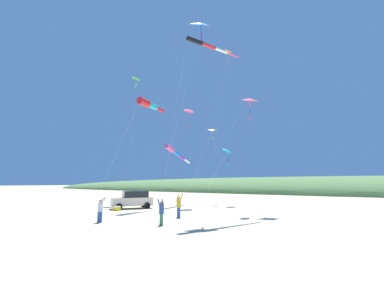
# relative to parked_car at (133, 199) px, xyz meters

# --- Properties ---
(ground_plane) EXTENTS (600.00, 600.00, 0.00)m
(ground_plane) POSITION_rel_parked_car_xyz_m (1.12, 3.96, -0.95)
(ground_plane) COLOR #C6B58C
(dune_ridge_grassy) EXTENTS (28.00, 240.00, 8.90)m
(dune_ridge_grassy) POSITION_rel_parked_car_xyz_m (-53.88, 3.96, -0.95)
(dune_ridge_grassy) COLOR #567A42
(dune_ridge_grassy) RESTS_ON ground_plane
(parked_car) EXTENTS (4.64, 3.79, 1.85)m
(parked_car) POSITION_rel_parked_car_xyz_m (0.00, 0.00, 0.00)
(parked_car) COLOR beige
(parked_car) RESTS_ON ground_plane
(cooler_box) EXTENTS (0.62, 0.42, 0.42)m
(cooler_box) POSITION_rel_parked_car_xyz_m (2.41, 0.43, -0.74)
(cooler_box) COLOR yellow
(cooler_box) RESTS_ON ground_plane
(person_adult_flyer) EXTENTS (0.56, 0.45, 1.73)m
(person_adult_flyer) POSITION_rel_parked_car_xyz_m (7.96, 5.63, -0.01)
(person_adult_flyer) COLOR #335199
(person_adult_flyer) RESTS_ON ground_plane
(person_child_green_jacket) EXTENTS (0.53, 0.59, 1.66)m
(person_child_green_jacket) POSITION_rel_parked_car_xyz_m (6.27, 9.89, -0.05)
(person_child_green_jacket) COLOR #3D7F51
(person_child_green_jacket) RESTS_ON ground_plane
(person_child_grey_jacket) EXTENTS (0.62, 0.51, 1.86)m
(person_child_grey_jacket) POSITION_rel_parked_car_xyz_m (2.76, 8.57, 0.06)
(person_child_grey_jacket) COLOR #335199
(person_child_grey_jacket) RESTS_ON ground_plane
(kite_delta_purple_drifting) EXTENTS (13.51, 4.13, 7.27)m
(kite_delta_purple_drifting) POSITION_rel_parked_car_xyz_m (-10.03, 6.45, 5.86)
(kite_delta_purple_drifting) COLOR #1EB7C6
(kite_delta_purple_drifting) RESTS_ON ground_plane
(kite_delta_magenta_far_left) EXTENTS (4.55, 3.48, 19.66)m
(kite_delta_magenta_far_left) POSITION_rel_parked_car_xyz_m (-1.17, 8.20, 18.24)
(kite_delta_magenta_far_left) COLOR blue
(kite_delta_magenta_far_left) RESTS_ON ground_plane
(kite_delta_white_trailing) EXTENTS (10.37, 3.17, 18.92)m
(kite_delta_white_trailing) POSITION_rel_parked_car_xyz_m (-6.99, 8.39, 17.63)
(kite_delta_white_trailing) COLOR orange
(kite_delta_white_trailing) RESTS_ON ground_plane
(kite_delta_checkered_midright) EXTENTS (7.82, 7.85, 19.68)m
(kite_delta_checkered_midright) POSITION_rel_parked_car_xyz_m (-6.94, -8.13, 18.39)
(kite_delta_checkered_midright) COLOR green
(kite_delta_checkered_midright) RESTS_ON ground_plane
(kite_delta_rainbow_low_near) EXTENTS (13.03, 4.49, 10.57)m
(kite_delta_rainbow_low_near) POSITION_rel_parked_car_xyz_m (-11.63, 3.29, 9.32)
(kite_delta_rainbow_low_near) COLOR yellow
(kite_delta_rainbow_low_near) RESTS_ON ground_plane
(kite_delta_long_streamer_right) EXTENTS (8.80, 5.76, 12.35)m
(kite_delta_long_streamer_right) POSITION_rel_parked_car_xyz_m (-6.72, 2.62, 11.10)
(kite_delta_long_streamer_right) COLOR #EF4C93
(kite_delta_long_streamer_right) RESTS_ON ground_plane
(kite_windsock_small_distant) EXTENTS (9.50, 2.89, 16.69)m
(kite_windsock_small_distant) POSITION_rel_parked_car_xyz_m (-0.79, 9.23, 15.35)
(kite_windsock_small_distant) COLOR black
(kite_windsock_small_distant) RESTS_ON ground_plane
(kite_windsock_yellow_midlevel) EXTENTS (8.24, 3.77, 7.44)m
(kite_windsock_yellow_midlevel) POSITION_rel_parked_car_xyz_m (-5.82, 1.13, 5.65)
(kite_windsock_yellow_midlevel) COLOR #EF4C93
(kite_windsock_yellow_midlevel) RESTS_ON ground_plane
(kite_delta_red_high_left) EXTENTS (7.78, 5.98, 11.52)m
(kite_delta_red_high_left) POSITION_rel_parked_car_xyz_m (-4.98, 11.83, 10.29)
(kite_delta_red_high_left) COLOR #EF4C93
(kite_delta_red_high_left) RESTS_ON ground_plane
(kite_windsock_blue_topmost) EXTENTS (14.32, 6.68, 12.58)m
(kite_windsock_blue_topmost) POSITION_rel_parked_car_xyz_m (-1.60, 0.31, 11.14)
(kite_windsock_blue_topmost) COLOR red
(kite_windsock_blue_topmost) RESTS_ON ground_plane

